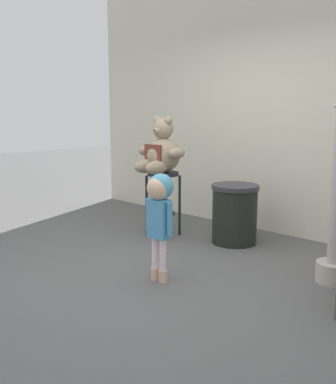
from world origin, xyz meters
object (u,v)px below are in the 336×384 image
Objects in this scene: bar_stool_with_teddy at (163,191)px; trash_bin at (235,214)px; teddy_bear at (161,152)px; child_walking at (160,204)px.

bar_stool_with_teddy is 0.90m from trash_bin.
teddy_bear is 0.68× the size of child_walking.
child_walking is at bearing -46.27° from teddy_bear.
child_walking is (1.02, -1.06, -0.31)m from teddy_bear.
teddy_bear is at bearing 175.08° from child_walking.
bar_stool_with_teddy is 1.15× the size of trash_bin.
bar_stool_with_teddy is 0.80× the size of child_walking.
trash_bin is at bearing 22.01° from bar_stool_with_teddy.
teddy_bear is 1.50m from child_walking.
teddy_bear is 0.97× the size of trash_bin.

